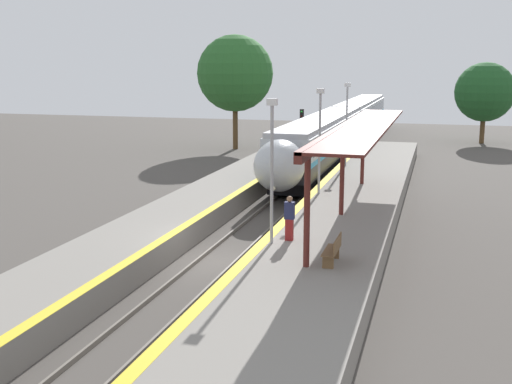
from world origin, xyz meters
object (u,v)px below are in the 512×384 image
at_px(person_waiting, 289,218).
at_px(railway_signal, 302,130).
at_px(lamppost_near, 272,162).
at_px(platform_bench, 334,250).
at_px(lamppost_far, 347,119).
at_px(train, 343,127).
at_px(lamppost_mid, 320,134).

distance_m(person_waiting, railway_signal, 25.07).
height_order(railway_signal, lamppost_near, lamppost_near).
xyz_separation_m(platform_bench, lamppost_near, (-2.55, 1.79, 2.51)).
xyz_separation_m(lamppost_near, lamppost_far, (0.00, 18.68, 0.00)).
xyz_separation_m(train, lamppost_far, (2.14, -13.14, 1.81)).
xyz_separation_m(train, platform_bench, (4.69, -33.61, -0.71)).
relative_size(train, person_waiting, 28.46).
bearing_deg(railway_signal, platform_bench, -75.87).
xyz_separation_m(train, lamppost_mid, (2.14, -22.48, 1.81)).
bearing_deg(lamppost_mid, lamppost_near, -90.00).
height_order(platform_bench, lamppost_near, lamppost_near).
height_order(platform_bench, lamppost_far, lamppost_far).
height_order(lamppost_near, lamppost_far, same).
xyz_separation_m(train, person_waiting, (2.68, -31.29, -0.32)).
bearing_deg(lamppost_near, train, 93.86).
bearing_deg(person_waiting, railway_signal, 100.97).
xyz_separation_m(railway_signal, lamppost_near, (4.23, -25.13, 1.47)).
height_order(lamppost_near, lamppost_mid, same).
bearing_deg(lamppost_mid, railway_signal, 105.00).
xyz_separation_m(platform_bench, lamppost_mid, (-2.55, 11.13, 2.51)).
distance_m(train, lamppost_near, 31.95).
bearing_deg(person_waiting, platform_bench, -49.11).
distance_m(person_waiting, lamppost_mid, 9.08).
bearing_deg(lamppost_mid, person_waiting, -86.51).
relative_size(train, lamppost_far, 9.10).
relative_size(platform_bench, person_waiting, 0.91).
xyz_separation_m(platform_bench, railway_signal, (-6.78, 26.92, 1.05)).
distance_m(train, person_waiting, 31.41).
relative_size(platform_bench, lamppost_near, 0.29).
height_order(railway_signal, lamppost_far, lamppost_far).
xyz_separation_m(platform_bench, person_waiting, (-2.01, 2.32, 0.39)).
xyz_separation_m(person_waiting, lamppost_mid, (-0.54, 8.81, 2.12)).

